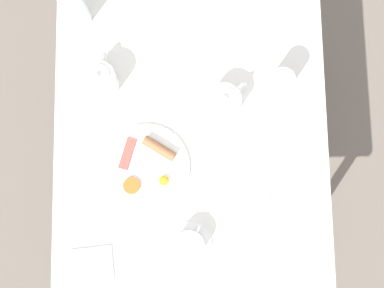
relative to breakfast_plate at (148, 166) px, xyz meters
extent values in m
plane|color=#70665B|center=(0.13, 0.06, -0.77)|extent=(8.00, 8.00, 0.00)
cube|color=silver|center=(0.13, 0.06, -0.02)|extent=(0.83, 1.13, 0.03)
cylinder|color=brown|center=(-0.23, 0.58, -0.40)|extent=(0.04, 0.04, 0.73)
cylinder|color=brown|center=(0.50, 0.58, -0.40)|extent=(0.04, 0.04, 0.73)
cylinder|color=white|center=(0.00, 0.00, 0.00)|extent=(0.26, 0.26, 0.01)
cylinder|color=white|center=(0.05, -0.04, 0.01)|extent=(0.06, 0.06, 0.00)
sphere|color=yellow|center=(0.05, -0.04, 0.02)|extent=(0.03, 0.03, 0.03)
cylinder|color=brown|center=(0.04, 0.05, 0.02)|extent=(0.10, 0.08, 0.03)
cube|color=#B74C42|center=(-0.06, 0.04, 0.01)|extent=(0.06, 0.10, 0.01)
cylinder|color=#D16023|center=(-0.05, -0.06, 0.01)|extent=(0.05, 0.05, 0.01)
cylinder|color=white|center=(0.23, 0.18, 0.04)|extent=(0.10, 0.10, 0.09)
cylinder|color=white|center=(0.23, 0.18, 0.08)|extent=(0.07, 0.07, 0.01)
sphere|color=white|center=(0.23, 0.18, 0.10)|extent=(0.02, 0.02, 0.02)
cone|color=white|center=(0.18, 0.14, 0.04)|extent=(0.05, 0.05, 0.04)
torus|color=white|center=(0.27, 0.22, 0.04)|extent=(0.06, 0.05, 0.07)
cylinder|color=white|center=(-0.14, 0.26, 0.04)|extent=(0.10, 0.10, 0.09)
cylinder|color=white|center=(-0.14, 0.26, 0.08)|extent=(0.07, 0.07, 0.01)
sphere|color=white|center=(-0.14, 0.26, 0.10)|extent=(0.02, 0.02, 0.02)
cone|color=white|center=(-0.14, 0.19, 0.04)|extent=(0.03, 0.05, 0.04)
torus|color=white|center=(-0.13, 0.31, 0.04)|extent=(0.02, 0.07, 0.07)
cylinder|color=white|center=(0.12, -0.23, -0.01)|extent=(0.13, 0.13, 0.01)
cylinder|color=white|center=(0.12, -0.23, 0.03)|extent=(0.09, 0.09, 0.06)
cylinder|color=olive|center=(0.12, -0.23, 0.02)|extent=(0.08, 0.08, 0.04)
torus|color=white|center=(0.15, -0.19, 0.03)|extent=(0.03, 0.04, 0.04)
cylinder|color=white|center=(-0.21, 0.47, 0.06)|extent=(0.07, 0.07, 0.15)
cylinder|color=white|center=(0.39, 0.23, 0.06)|extent=(0.07, 0.07, 0.14)
cube|color=white|center=(-0.16, -0.29, 0.00)|extent=(0.13, 0.11, 0.01)
cube|color=silver|center=(0.12, 0.51, -0.01)|extent=(0.04, 0.18, 0.00)
cube|color=silver|center=(0.34, -0.20, -0.01)|extent=(0.06, 0.20, 0.00)
cube|color=silver|center=(0.32, 0.43, -0.01)|extent=(0.13, 0.12, 0.00)
camera|label=1|loc=(0.13, -0.11, 1.34)|focal=42.00mm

